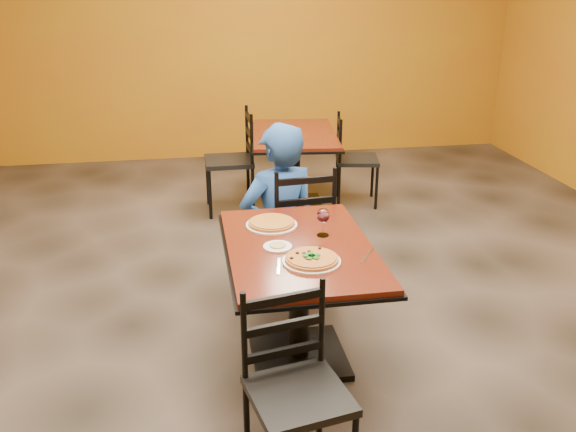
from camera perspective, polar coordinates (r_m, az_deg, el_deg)
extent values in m
cube|color=black|center=(4.22, -0.27, -9.27)|extent=(7.00, 8.00, 0.01)
cube|color=#A75712|center=(7.62, -5.40, 16.53)|extent=(7.00, 0.01, 3.00)
cube|color=#55180D|center=(3.44, 1.07, -2.96)|extent=(0.80, 1.20, 0.03)
cube|color=black|center=(3.45, 1.06, -3.34)|extent=(0.83, 1.23, 0.02)
cylinder|color=black|center=(3.61, 1.03, -8.24)|extent=(0.12, 0.12, 0.66)
cube|color=black|center=(3.79, 0.99, -12.83)|extent=(0.55, 0.55, 0.04)
cube|color=#55180D|center=(5.91, 0.58, 7.62)|extent=(0.91, 1.25, 0.03)
cube|color=black|center=(5.91, 0.58, 7.39)|extent=(0.94, 1.28, 0.02)
cylinder|color=black|center=(6.00, 0.57, 4.24)|extent=(0.12, 0.12, 0.66)
cube|color=black|center=(6.12, 0.55, 1.10)|extent=(0.59, 0.59, 0.04)
imported|color=#1B5098|center=(4.42, -0.84, 0.99)|extent=(0.70, 0.55, 1.22)
cylinder|color=white|center=(3.24, 2.21, -4.21)|extent=(0.31, 0.31, 0.01)
cylinder|color=maroon|center=(3.23, 2.21, -3.96)|extent=(0.28, 0.28, 0.02)
cylinder|color=white|center=(3.69, -1.54, -0.82)|extent=(0.31, 0.31, 0.01)
cylinder|color=#BF8324|center=(3.69, -1.54, -0.59)|extent=(0.28, 0.28, 0.02)
cylinder|color=white|center=(3.40, -0.98, -2.86)|extent=(0.16, 0.16, 0.01)
cylinder|color=tan|center=(3.40, -0.98, -2.73)|extent=(0.09, 0.09, 0.01)
cube|color=silver|center=(3.19, -0.87, -4.66)|extent=(0.05, 0.19, 0.00)
cube|color=silver|center=(3.34, 7.36, -3.62)|extent=(0.13, 0.18, 0.00)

